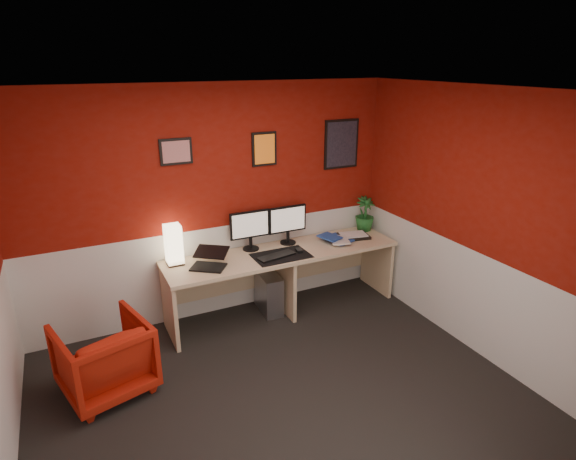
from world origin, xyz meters
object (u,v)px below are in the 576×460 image
at_px(monitor_left, 250,224).
at_px(laptop, 208,258).
at_px(armchair, 104,358).
at_px(monitor_right, 288,219).
at_px(pc_tower, 269,292).
at_px(zen_tray, 353,236).
at_px(potted_plant, 365,214).
at_px(shoji_lamp, 174,246).
at_px(desk, 283,282).

bearing_deg(monitor_left, laptop, -154.45).
bearing_deg(armchair, monitor_left, -170.17).
xyz_separation_m(monitor_right, pc_tower, (-0.30, -0.11, -0.80)).
relative_size(zen_tray, armchair, 0.49).
xyz_separation_m(zen_tray, pc_tower, (-1.07, 0.06, -0.52)).
height_order(laptop, monitor_right, monitor_right).
xyz_separation_m(monitor_right, potted_plant, (1.03, -0.01, -0.08)).
xyz_separation_m(shoji_lamp, armchair, (-0.81, -0.75, -0.61)).
bearing_deg(monitor_right, zen_tray, -12.40).
xyz_separation_m(desk, monitor_right, (0.15, 0.20, 0.66)).
bearing_deg(zen_tray, potted_plant, 31.55).
relative_size(zen_tray, pc_tower, 0.78).
height_order(monitor_left, pc_tower, monitor_left).
height_order(laptop, potted_plant, potted_plant).
bearing_deg(monitor_left, monitor_right, -1.52).
xyz_separation_m(zen_tray, armchair, (-2.88, -0.60, -0.42)).
distance_m(shoji_lamp, laptop, 0.38).
distance_m(monitor_left, zen_tray, 1.26).
bearing_deg(potted_plant, shoji_lamp, -179.97).
relative_size(pc_tower, armchair, 0.63).
distance_m(laptop, zen_tray, 1.79).
distance_m(desk, monitor_right, 0.70).
bearing_deg(desk, pc_tower, 149.64).
xyz_separation_m(shoji_lamp, pc_tower, (0.99, -0.10, -0.70)).
distance_m(shoji_lamp, armchair, 1.26).
height_order(desk, shoji_lamp, shoji_lamp).
distance_m(shoji_lamp, potted_plant, 2.32).
xyz_separation_m(monitor_left, armchair, (-1.66, -0.78, -0.70)).
bearing_deg(desk, shoji_lamp, 170.88).
bearing_deg(shoji_lamp, monitor_right, 0.68).
distance_m(potted_plant, pc_tower, 1.51).
relative_size(zen_tray, potted_plant, 0.84).
xyz_separation_m(monitor_left, pc_tower, (0.15, -0.13, -0.80)).
bearing_deg(monitor_right, armchair, -160.02).
height_order(desk, monitor_right, monitor_right).
relative_size(monitor_left, zen_tray, 1.66).
height_order(desk, potted_plant, potted_plant).
bearing_deg(pc_tower, monitor_right, 24.43).
distance_m(zen_tray, potted_plant, 0.36).
bearing_deg(monitor_left, zen_tray, -8.47).
bearing_deg(zen_tray, laptop, -177.15).
bearing_deg(potted_plant, desk, -171.16).
bearing_deg(shoji_lamp, armchair, -137.35).
bearing_deg(zen_tray, armchair, -168.31).
height_order(laptop, monitor_left, monitor_left).
xyz_separation_m(laptop, monitor_left, (0.57, 0.27, 0.18)).
relative_size(laptop, pc_tower, 0.73).
distance_m(desk, shoji_lamp, 1.28).
distance_m(desk, armchair, 2.03).
height_order(monitor_left, monitor_right, same).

